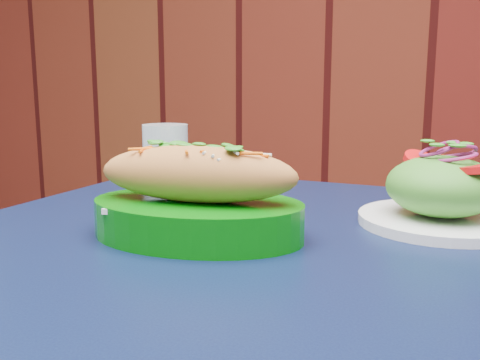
% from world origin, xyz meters
% --- Properties ---
extents(cafe_table, '(0.81, 0.81, 0.75)m').
position_xyz_m(cafe_table, '(0.00, 1.33, 0.66)').
color(cafe_table, black).
rests_on(cafe_table, ground).
extents(banh_mi_basket, '(0.26, 0.19, 0.11)m').
position_xyz_m(banh_mi_basket, '(-0.09, 1.33, 0.80)').
color(banh_mi_basket, '#046908').
rests_on(banh_mi_basket, cafe_table).
extents(salad_plate, '(0.20, 0.20, 0.10)m').
position_xyz_m(salad_plate, '(0.16, 1.50, 0.79)').
color(salad_plate, white).
rests_on(salad_plate, cafe_table).
extents(water_glass, '(0.07, 0.07, 0.11)m').
position_xyz_m(water_glass, '(-0.24, 1.50, 0.81)').
color(water_glass, silver).
rests_on(water_glass, cafe_table).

